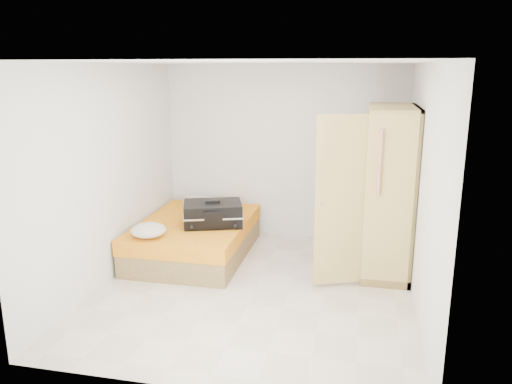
% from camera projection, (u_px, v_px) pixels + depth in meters
% --- Properties ---
extents(room, '(4.00, 4.02, 2.60)m').
position_uv_depth(room, '(256.00, 181.00, 5.62)').
color(room, beige).
rests_on(room, ground).
extents(bed, '(1.42, 2.02, 0.50)m').
position_uv_depth(bed, '(195.00, 238.00, 6.92)').
color(bed, '#9D7C47').
rests_on(bed, ground).
extents(wardrobe, '(1.14, 1.39, 2.10)m').
position_uv_depth(wardrobe, '(384.00, 196.00, 6.20)').
color(wardrobe, '#D7B469').
rests_on(wardrobe, ground).
extents(person, '(0.52, 0.71, 1.79)m').
position_uv_depth(person, '(333.00, 199.00, 6.45)').
color(person, '#B30B14').
rests_on(person, ground).
extents(suitcase, '(0.91, 0.78, 0.33)m').
position_uv_depth(suitcase, '(213.00, 214.00, 6.66)').
color(suitcase, black).
rests_on(suitcase, bed).
extents(round_cushion, '(0.44, 0.44, 0.17)m').
position_uv_depth(round_cushion, '(148.00, 230.00, 6.19)').
color(round_cushion, beige).
rests_on(round_cushion, bed).
extents(pillow, '(0.58, 0.37, 0.10)m').
position_uv_depth(pillow, '(202.00, 201.00, 7.69)').
color(pillow, beige).
rests_on(pillow, bed).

